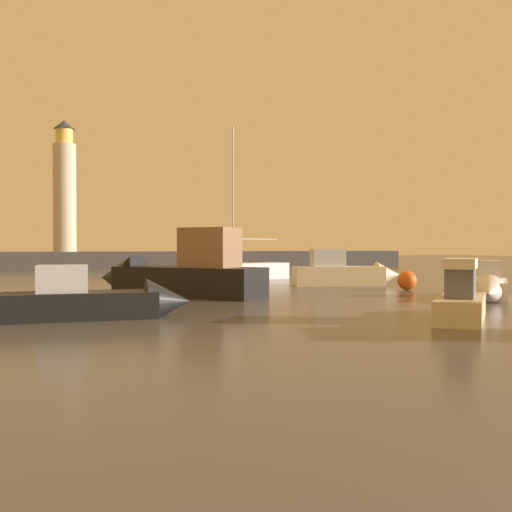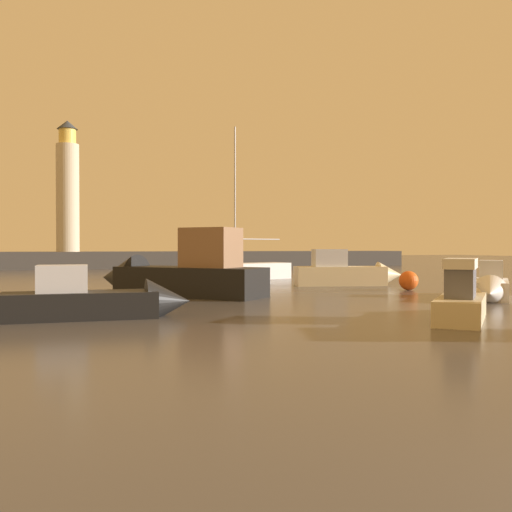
{
  "view_description": "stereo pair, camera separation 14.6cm",
  "coord_description": "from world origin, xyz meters",
  "px_view_note": "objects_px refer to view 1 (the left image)",
  "views": [
    {
      "loc": [
        -5.66,
        -2.28,
        2.39
      ],
      "look_at": [
        1.29,
        17.5,
        2.06
      ],
      "focal_mm": 39.53,
      "sensor_mm": 36.0,
      "label": 1
    },
    {
      "loc": [
        -5.52,
        -2.33,
        2.39
      ],
      "look_at": [
        1.29,
        17.5,
        2.06
      ],
      "focal_mm": 39.53,
      "sensor_mm": 36.0,
      "label": 2
    }
  ],
  "objects_px": {
    "motorboat_2": "(172,275)",
    "motorboat_4": "(489,287)",
    "lighthouse": "(65,190)",
    "motorboat_5": "(462,299)",
    "motorboat_3": "(348,273)",
    "mooring_buoy": "(407,280)",
    "motorboat_1": "(106,301)",
    "sailboat_moored": "(241,271)"
  },
  "relations": [
    {
      "from": "lighthouse",
      "to": "motorboat_5",
      "type": "xyz_separation_m",
      "value": [
        12.11,
        -50.34,
        -8.12
      ]
    },
    {
      "from": "motorboat_2",
      "to": "motorboat_5",
      "type": "xyz_separation_m",
      "value": [
        7.49,
        -12.17,
        -0.39
      ]
    },
    {
      "from": "motorboat_2",
      "to": "mooring_buoy",
      "type": "height_order",
      "value": "motorboat_2"
    },
    {
      "from": "mooring_buoy",
      "to": "lighthouse",
      "type": "bearing_deg",
      "value": 114.2
    },
    {
      "from": "motorboat_4",
      "to": "motorboat_5",
      "type": "relative_size",
      "value": 1.1
    },
    {
      "from": "motorboat_2",
      "to": "motorboat_4",
      "type": "distance_m",
      "value": 15.04
    },
    {
      "from": "motorboat_5",
      "to": "sailboat_moored",
      "type": "distance_m",
      "value": 23.76
    },
    {
      "from": "motorboat_3",
      "to": "motorboat_4",
      "type": "bearing_deg",
      "value": -80.59
    },
    {
      "from": "motorboat_3",
      "to": "sailboat_moored",
      "type": "distance_m",
      "value": 9.25
    },
    {
      "from": "motorboat_4",
      "to": "mooring_buoy",
      "type": "bearing_deg",
      "value": 93.93
    },
    {
      "from": "motorboat_4",
      "to": "motorboat_5",
      "type": "distance_m",
      "value": 7.93
    },
    {
      "from": "motorboat_3",
      "to": "mooring_buoy",
      "type": "relative_size",
      "value": 6.5
    },
    {
      "from": "motorboat_5",
      "to": "mooring_buoy",
      "type": "xyz_separation_m",
      "value": [
        5.49,
        11.19,
        -0.1
      ]
    },
    {
      "from": "motorboat_4",
      "to": "motorboat_1",
      "type": "bearing_deg",
      "value": -175.86
    },
    {
      "from": "lighthouse",
      "to": "mooring_buoy",
      "type": "height_order",
      "value": "lighthouse"
    },
    {
      "from": "lighthouse",
      "to": "motorboat_5",
      "type": "distance_m",
      "value": 52.41
    },
    {
      "from": "motorboat_2",
      "to": "sailboat_moored",
      "type": "relative_size",
      "value": 0.76
    },
    {
      "from": "motorboat_1",
      "to": "sailboat_moored",
      "type": "bearing_deg",
      "value": 60.45
    },
    {
      "from": "sailboat_moored",
      "to": "mooring_buoy",
      "type": "bearing_deg",
      "value": -65.93
    },
    {
      "from": "motorboat_1",
      "to": "motorboat_5",
      "type": "relative_size",
      "value": 1.28
    },
    {
      "from": "motorboat_3",
      "to": "mooring_buoy",
      "type": "height_order",
      "value": "motorboat_3"
    },
    {
      "from": "motorboat_2",
      "to": "motorboat_5",
      "type": "height_order",
      "value": "motorboat_2"
    },
    {
      "from": "lighthouse",
      "to": "motorboat_5",
      "type": "relative_size",
      "value": 2.96
    },
    {
      "from": "motorboat_3",
      "to": "motorboat_4",
      "type": "xyz_separation_m",
      "value": [
        1.7,
        -10.27,
        -0.24
      ]
    },
    {
      "from": "motorboat_3",
      "to": "sailboat_moored",
      "type": "bearing_deg",
      "value": 117.82
    },
    {
      "from": "lighthouse",
      "to": "motorboat_2",
      "type": "xyz_separation_m",
      "value": [
        4.62,
        -38.17,
        -7.73
      ]
    },
    {
      "from": "lighthouse",
      "to": "motorboat_5",
      "type": "height_order",
      "value": "lighthouse"
    },
    {
      "from": "motorboat_1",
      "to": "motorboat_5",
      "type": "xyz_separation_m",
      "value": [
        11.29,
        -4.07,
        0.06
      ]
    },
    {
      "from": "motorboat_5",
      "to": "mooring_buoy",
      "type": "relative_size",
      "value": 4.59
    },
    {
      "from": "motorboat_3",
      "to": "mooring_buoy",
      "type": "xyz_separation_m",
      "value": [
        1.3,
        -4.39,
        -0.25
      ]
    },
    {
      "from": "lighthouse",
      "to": "motorboat_4",
      "type": "height_order",
      "value": "lighthouse"
    },
    {
      "from": "lighthouse",
      "to": "motorboat_3",
      "type": "distance_m",
      "value": 39.21
    },
    {
      "from": "motorboat_2",
      "to": "motorboat_3",
      "type": "bearing_deg",
      "value": 16.29
    },
    {
      "from": "motorboat_2",
      "to": "motorboat_5",
      "type": "bearing_deg",
      "value": -58.37
    },
    {
      "from": "motorboat_5",
      "to": "mooring_buoy",
      "type": "distance_m",
      "value": 12.47
    },
    {
      "from": "motorboat_1",
      "to": "motorboat_2",
      "type": "distance_m",
      "value": 8.95
    },
    {
      "from": "motorboat_2",
      "to": "motorboat_1",
      "type": "bearing_deg",
      "value": -115.1
    },
    {
      "from": "lighthouse",
      "to": "motorboat_1",
      "type": "xyz_separation_m",
      "value": [
        0.82,
        -46.27,
        -8.18
      ]
    },
    {
      "from": "motorboat_1",
      "to": "motorboat_3",
      "type": "distance_m",
      "value": 19.29
    },
    {
      "from": "motorboat_2",
      "to": "motorboat_5",
      "type": "distance_m",
      "value": 14.3
    },
    {
      "from": "motorboat_3",
      "to": "motorboat_4",
      "type": "height_order",
      "value": "motorboat_3"
    },
    {
      "from": "motorboat_1",
      "to": "motorboat_4",
      "type": "xyz_separation_m",
      "value": [
        17.18,
        1.24,
        -0.03
      ]
    }
  ]
}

